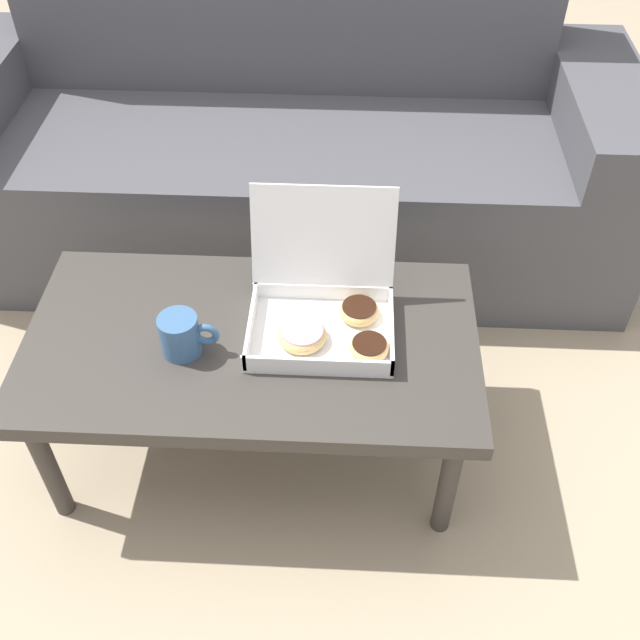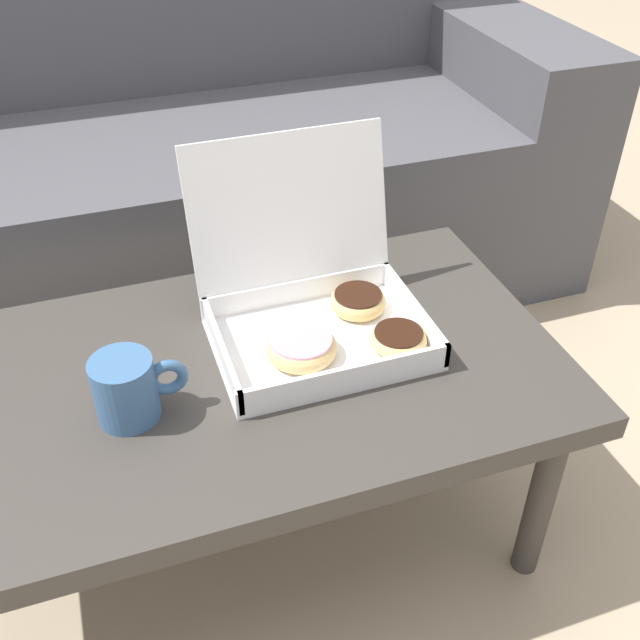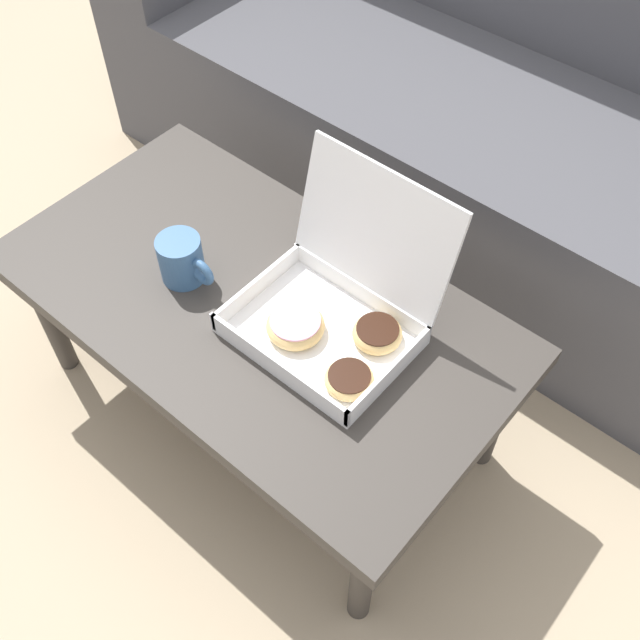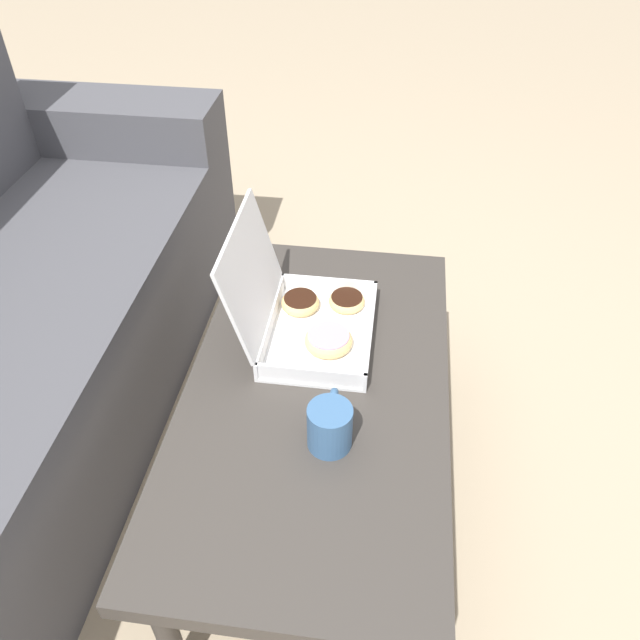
% 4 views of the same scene
% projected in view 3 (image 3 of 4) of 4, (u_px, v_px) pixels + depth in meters
% --- Properties ---
extents(ground_plane, '(12.00, 12.00, 0.00)m').
position_uv_depth(ground_plane, '(295.00, 379.00, 1.80)').
color(ground_plane, tan).
extents(couch, '(2.10, 0.75, 0.98)m').
position_uv_depth(couch, '(494.00, 113.00, 1.91)').
color(couch, '#4C4C51').
rests_on(couch, ground_plane).
extents(coffee_table, '(1.03, 0.56, 0.40)m').
position_uv_depth(coffee_table, '(256.00, 313.00, 1.48)').
color(coffee_table, '#3D3833').
rests_on(coffee_table, ground_plane).
extents(pastry_box, '(0.33, 0.31, 0.28)m').
position_uv_depth(pastry_box, '(338.00, 313.00, 1.36)').
color(pastry_box, white).
rests_on(pastry_box, coffee_table).
extents(coffee_mug, '(0.13, 0.09, 0.10)m').
position_uv_depth(coffee_mug, '(182.00, 260.00, 1.44)').
color(coffee_mug, '#3D6693').
rests_on(coffee_mug, coffee_table).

